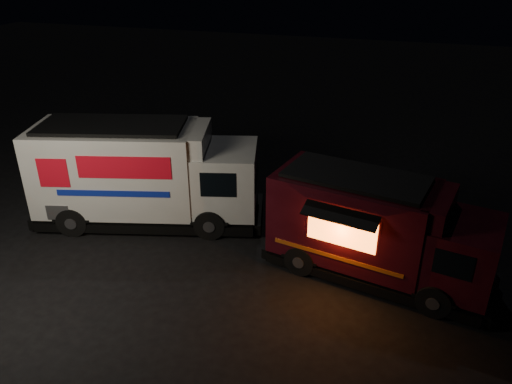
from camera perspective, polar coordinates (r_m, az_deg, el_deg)
name	(u,v)px	position (r m, az deg, el deg)	size (l,w,h in m)	color
ground	(172,261)	(14.72, -9.53, -7.80)	(80.00, 80.00, 0.00)	black
white_truck	(148,174)	(16.26, -12.27, 2.07)	(7.30, 2.49, 3.31)	silver
red_truck	(381,230)	(13.66, 14.07, -4.19)	(6.09, 2.24, 2.83)	#3A0A12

